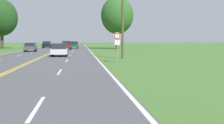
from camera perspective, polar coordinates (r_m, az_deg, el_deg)
traffic_sign at (r=23.86m, az=1.08°, el=4.54°), size 0.60×0.10×2.57m
utility_pole_midground at (r=28.74m, az=2.17°, el=9.00°), size 1.80×0.24×8.04m
tree_mid_treeline at (r=59.89m, az=1.06°, el=9.44°), size 6.84×6.84×11.01m
tree_right_cluster at (r=66.05m, az=-21.57°, el=8.39°), size 6.87×6.87×10.71m
car_silver_sedan_approaching at (r=33.71m, az=-10.63°, el=2.49°), size 1.96×4.36×1.50m
car_dark_grey_hatchback_mid_near at (r=47.67m, az=-16.23°, el=2.97°), size 1.88×3.82×1.45m
car_maroon_hatchback_mid_far at (r=57.18m, az=-9.21°, el=3.44°), size 1.73×3.85×1.71m
car_dark_green_hatchback_receding at (r=63.96m, az=-7.65°, el=3.51°), size 1.75×3.84×1.58m
car_black_hatchback_distant at (r=69.53m, az=-13.07°, el=3.52°), size 1.98×3.96×1.58m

